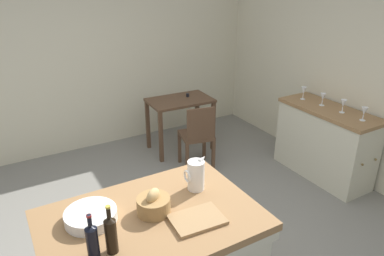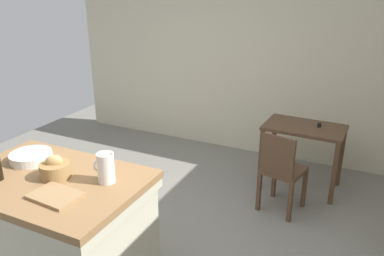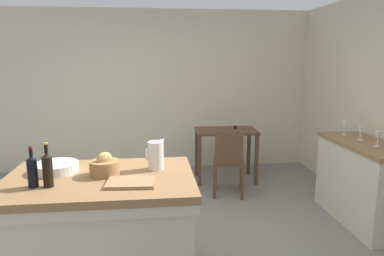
{
  "view_description": "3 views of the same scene",
  "coord_description": "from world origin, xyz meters",
  "px_view_note": "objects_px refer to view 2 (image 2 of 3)",
  "views": [
    {
      "loc": [
        -1.24,
        -2.48,
        2.45
      ],
      "look_at": [
        0.44,
        0.43,
        0.98
      ],
      "focal_mm": 33.47,
      "sensor_mm": 36.0,
      "label": 1
    },
    {
      "loc": [
        1.68,
        -2.56,
        2.35
      ],
      "look_at": [
        0.21,
        0.49,
        1.07
      ],
      "focal_mm": 36.38,
      "sensor_mm": 36.0,
      "label": 2
    },
    {
      "loc": [
        -0.07,
        -3.36,
        1.82
      ],
      "look_at": [
        0.37,
        0.51,
        1.07
      ],
      "focal_mm": 33.57,
      "sensor_mm": 36.0,
      "label": 3
    }
  ],
  "objects_px": {
    "writing_desk": "(304,137)",
    "bread_basket": "(55,169)",
    "wooden_chair": "(281,169)",
    "wash_bowl": "(31,157)",
    "pitcher": "(106,167)",
    "island_table": "(56,224)",
    "cutting_board": "(55,196)"
  },
  "relations": [
    {
      "from": "cutting_board",
      "to": "bread_basket",
      "type": "bearing_deg",
      "value": 133.01
    },
    {
      "from": "island_table",
      "to": "bread_basket",
      "type": "xyz_separation_m",
      "value": [
        0.04,
        0.03,
        0.49
      ]
    },
    {
      "from": "writing_desk",
      "to": "cutting_board",
      "type": "height_order",
      "value": "cutting_board"
    },
    {
      "from": "bread_basket",
      "to": "cutting_board",
      "type": "height_order",
      "value": "bread_basket"
    },
    {
      "from": "wooden_chair",
      "to": "cutting_board",
      "type": "relative_size",
      "value": 2.6
    },
    {
      "from": "bread_basket",
      "to": "writing_desk",
      "type": "bearing_deg",
      "value": 58.12
    },
    {
      "from": "pitcher",
      "to": "wooden_chair",
      "type": "bearing_deg",
      "value": 58.68
    },
    {
      "from": "wooden_chair",
      "to": "wash_bowl",
      "type": "xyz_separation_m",
      "value": [
        -1.79,
        -1.6,
        0.46
      ]
    },
    {
      "from": "pitcher",
      "to": "cutting_board",
      "type": "distance_m",
      "value": 0.41
    },
    {
      "from": "island_table",
      "to": "pitcher",
      "type": "xyz_separation_m",
      "value": [
        0.44,
        0.15,
        0.54
      ]
    },
    {
      "from": "island_table",
      "to": "writing_desk",
      "type": "distance_m",
      "value": 2.85
    },
    {
      "from": "wooden_chair",
      "to": "wash_bowl",
      "type": "height_order",
      "value": "wash_bowl"
    },
    {
      "from": "writing_desk",
      "to": "island_table",
      "type": "bearing_deg",
      "value": -122.19
    },
    {
      "from": "pitcher",
      "to": "cutting_board",
      "type": "xyz_separation_m",
      "value": [
        -0.19,
        -0.34,
        -0.11
      ]
    },
    {
      "from": "wooden_chair",
      "to": "cutting_board",
      "type": "height_order",
      "value": "cutting_board"
    },
    {
      "from": "island_table",
      "to": "pitcher",
      "type": "distance_m",
      "value": 0.72
    },
    {
      "from": "wooden_chair",
      "to": "pitcher",
      "type": "height_order",
      "value": "pitcher"
    },
    {
      "from": "writing_desk",
      "to": "bread_basket",
      "type": "relative_size",
      "value": 3.95
    },
    {
      "from": "island_table",
      "to": "wash_bowl",
      "type": "distance_m",
      "value": 0.61
    },
    {
      "from": "wash_bowl",
      "to": "pitcher",
      "type": "bearing_deg",
      "value": -1.24
    },
    {
      "from": "wooden_chair",
      "to": "wash_bowl",
      "type": "relative_size",
      "value": 2.61
    },
    {
      "from": "island_table",
      "to": "wash_bowl",
      "type": "bearing_deg",
      "value": 155.71
    },
    {
      "from": "writing_desk",
      "to": "pitcher",
      "type": "xyz_separation_m",
      "value": [
        -1.08,
        -2.26,
        0.39
      ]
    },
    {
      "from": "island_table",
      "to": "writing_desk",
      "type": "height_order",
      "value": "island_table"
    },
    {
      "from": "pitcher",
      "to": "wash_bowl",
      "type": "xyz_separation_m",
      "value": [
        -0.8,
        0.02,
        -0.08
      ]
    },
    {
      "from": "island_table",
      "to": "bread_basket",
      "type": "relative_size",
      "value": 6.32
    },
    {
      "from": "island_table",
      "to": "cutting_board",
      "type": "bearing_deg",
      "value": -37.78
    },
    {
      "from": "writing_desk",
      "to": "bread_basket",
      "type": "bearing_deg",
      "value": -121.88
    },
    {
      "from": "wooden_chair",
      "to": "bread_basket",
      "type": "height_order",
      "value": "bread_basket"
    },
    {
      "from": "wash_bowl",
      "to": "island_table",
      "type": "bearing_deg",
      "value": -24.29
    },
    {
      "from": "writing_desk",
      "to": "bread_basket",
      "type": "height_order",
      "value": "bread_basket"
    },
    {
      "from": "writing_desk",
      "to": "wooden_chair",
      "type": "xyz_separation_m",
      "value": [
        -0.09,
        -0.65,
        -0.15
      ]
    }
  ]
}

